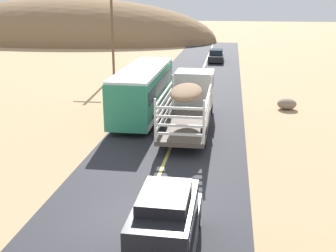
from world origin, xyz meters
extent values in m
plane|color=tan|center=(0.00, 0.00, 0.00)|extent=(240.00, 240.00, 0.00)
cube|color=#2D2D33|center=(0.00, 0.00, 0.01)|extent=(8.00, 120.00, 0.02)
cube|color=#D8CC4C|center=(0.00, 0.00, 0.02)|extent=(0.16, 117.60, 0.00)
cube|color=black|center=(1.23, -1.91, 0.70)|extent=(1.90, 4.60, 0.90)
cube|color=black|center=(1.23, -2.06, 1.55)|extent=(1.75, 3.59, 0.80)
cube|color=#192333|center=(1.23, -2.06, 1.57)|extent=(1.79, 3.22, 0.44)
cube|color=black|center=(1.23, -2.01, 2.13)|extent=(1.42, 2.07, 0.36)
cylinder|color=black|center=(0.41, -0.48, 0.40)|extent=(0.26, 0.76, 0.76)
cylinder|color=black|center=(2.05, -0.48, 0.40)|extent=(0.26, 0.76, 0.76)
cube|color=silver|center=(0.64, 14.94, 1.82)|extent=(2.50, 2.20, 2.20)
cube|color=#192333|center=(0.64, 14.94, 2.27)|extent=(2.53, 1.54, 0.70)
cube|color=brown|center=(0.64, 9.54, 0.72)|extent=(2.50, 6.40, 0.24)
cylinder|color=silver|center=(-0.55, 12.68, 1.94)|extent=(0.12, 0.12, 2.20)
cylinder|color=silver|center=(1.83, 12.68, 1.94)|extent=(0.12, 0.12, 2.20)
cylinder|color=silver|center=(-0.55, 6.40, 1.94)|extent=(0.12, 0.12, 2.20)
cylinder|color=silver|center=(1.83, 6.40, 1.94)|extent=(0.12, 0.12, 2.20)
cube|color=silver|center=(-0.57, 9.54, 1.28)|extent=(0.08, 6.30, 0.12)
cube|color=silver|center=(1.85, 9.54, 1.28)|extent=(0.08, 6.30, 0.12)
cube|color=silver|center=(0.64, 6.38, 1.28)|extent=(2.40, 0.08, 0.12)
cube|color=silver|center=(-0.57, 9.54, 1.72)|extent=(0.08, 6.30, 0.12)
cube|color=silver|center=(1.85, 9.54, 1.72)|extent=(0.08, 6.30, 0.12)
cube|color=silver|center=(0.64, 6.38, 1.72)|extent=(2.40, 0.08, 0.12)
cube|color=silver|center=(-0.57, 9.54, 2.16)|extent=(0.08, 6.30, 0.12)
cube|color=silver|center=(1.85, 9.54, 2.16)|extent=(0.08, 6.30, 0.12)
cube|color=silver|center=(0.64, 6.38, 2.16)|extent=(2.40, 0.08, 0.12)
cube|color=silver|center=(-0.57, 9.54, 2.60)|extent=(0.08, 6.30, 0.12)
cube|color=silver|center=(1.85, 9.54, 2.60)|extent=(0.08, 6.30, 0.12)
cube|color=silver|center=(0.64, 6.38, 2.60)|extent=(2.40, 0.08, 0.12)
ellipsoid|color=#8C6B4C|center=(0.64, 9.54, 2.69)|extent=(1.75, 3.84, 0.70)
cylinder|color=black|center=(-0.45, 14.94, 0.57)|extent=(0.32, 1.10, 1.10)
cylinder|color=black|center=(1.73, 14.94, 0.57)|extent=(0.32, 1.10, 1.10)
cylinder|color=black|center=(-0.45, 8.26, 0.57)|extent=(0.32, 1.10, 1.10)
cylinder|color=black|center=(1.73, 8.26, 0.57)|extent=(0.32, 1.10, 1.10)
cube|color=#2D8C66|center=(-2.69, 13.86, 1.72)|extent=(2.50, 10.00, 2.70)
cube|color=white|center=(-2.69, 13.86, 3.15)|extent=(2.45, 9.80, 0.16)
cube|color=#192333|center=(-2.69, 13.86, 2.19)|extent=(2.54, 9.20, 0.80)
cube|color=silver|center=(-2.69, 13.86, 0.57)|extent=(2.53, 9.80, 0.36)
cylinder|color=black|center=(-3.79, 17.11, 0.52)|extent=(0.30, 1.00, 1.00)
cylinder|color=black|center=(-1.59, 17.11, 0.52)|extent=(0.30, 1.00, 1.00)
cylinder|color=black|center=(-3.79, 10.61, 0.52)|extent=(0.30, 1.00, 1.00)
cylinder|color=black|center=(-1.59, 10.61, 0.52)|extent=(0.30, 1.00, 1.00)
cube|color=black|center=(1.21, 38.39, 0.53)|extent=(1.80, 4.40, 0.70)
cube|color=#192333|center=(1.21, 38.49, 1.18)|extent=(1.53, 2.20, 0.60)
cylinder|color=black|center=(0.42, 39.71, 0.35)|extent=(0.22, 0.66, 0.66)
cylinder|color=black|center=(2.00, 39.71, 0.35)|extent=(0.22, 0.66, 0.66)
cylinder|color=black|center=(0.42, 37.07, 0.35)|extent=(0.22, 0.66, 0.66)
cylinder|color=black|center=(2.00, 37.07, 0.35)|extent=(0.22, 0.66, 0.66)
cylinder|color=brown|center=(-8.58, 27.73, 4.09)|extent=(0.24, 0.24, 8.18)
ellipsoid|color=#84705B|center=(7.07, 16.96, 0.38)|extent=(1.35, 1.22, 0.76)
ellipsoid|color=olive|center=(-25.97, 59.57, 0.00)|extent=(53.00, 23.78, 14.61)
camera|label=1|loc=(2.98, -13.16, 7.85)|focal=45.28mm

